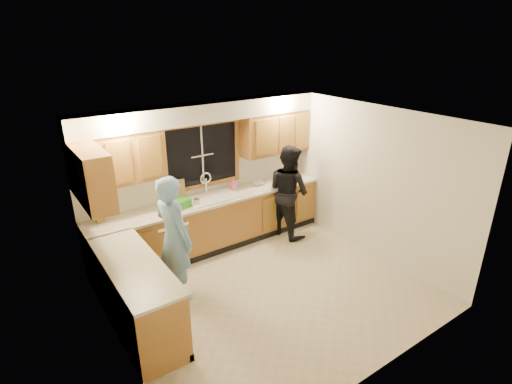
% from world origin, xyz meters
% --- Properties ---
extents(floor, '(4.20, 4.20, 0.00)m').
position_xyz_m(floor, '(0.00, 0.00, 0.00)').
color(floor, '#C5B697').
rests_on(floor, ground).
extents(ceiling, '(4.20, 4.20, 0.00)m').
position_xyz_m(ceiling, '(0.00, 0.00, 2.50)').
color(ceiling, white).
extents(wall_back, '(4.20, 0.00, 4.20)m').
position_xyz_m(wall_back, '(0.00, 1.90, 1.25)').
color(wall_back, white).
rests_on(wall_back, ground).
extents(wall_left, '(0.00, 3.80, 3.80)m').
position_xyz_m(wall_left, '(-2.10, 0.00, 1.25)').
color(wall_left, white).
rests_on(wall_left, ground).
extents(wall_right, '(0.00, 3.80, 3.80)m').
position_xyz_m(wall_right, '(2.10, 0.00, 1.25)').
color(wall_right, white).
rests_on(wall_right, ground).
extents(base_cabinets_back, '(4.20, 0.60, 0.88)m').
position_xyz_m(base_cabinets_back, '(0.00, 1.60, 0.44)').
color(base_cabinets_back, '#AA6F31').
rests_on(base_cabinets_back, ground).
extents(base_cabinets_left, '(0.60, 1.90, 0.88)m').
position_xyz_m(base_cabinets_left, '(-1.80, 0.35, 0.44)').
color(base_cabinets_left, '#AA6F31').
rests_on(base_cabinets_left, ground).
extents(countertop_back, '(4.20, 0.63, 0.04)m').
position_xyz_m(countertop_back, '(0.00, 1.58, 0.90)').
color(countertop_back, beige).
rests_on(countertop_back, base_cabinets_back).
extents(countertop_left, '(0.63, 1.90, 0.04)m').
position_xyz_m(countertop_left, '(-1.79, 0.35, 0.90)').
color(countertop_left, beige).
rests_on(countertop_left, base_cabinets_left).
extents(upper_cabinets_left, '(1.35, 0.33, 0.75)m').
position_xyz_m(upper_cabinets_left, '(-1.43, 1.73, 1.83)').
color(upper_cabinets_left, '#AA6F31').
rests_on(upper_cabinets_left, wall_back).
extents(upper_cabinets_right, '(1.35, 0.33, 0.75)m').
position_xyz_m(upper_cabinets_right, '(1.43, 1.73, 1.83)').
color(upper_cabinets_right, '#AA6F31').
rests_on(upper_cabinets_right, wall_back).
extents(upper_cabinets_return, '(0.33, 0.90, 0.75)m').
position_xyz_m(upper_cabinets_return, '(-1.94, 1.12, 1.83)').
color(upper_cabinets_return, '#AA6F31').
rests_on(upper_cabinets_return, wall_left).
extents(soffit, '(4.20, 0.35, 0.30)m').
position_xyz_m(soffit, '(0.00, 1.72, 2.35)').
color(soffit, beige).
rests_on(soffit, wall_back).
extents(window_frame, '(1.44, 0.03, 1.14)m').
position_xyz_m(window_frame, '(0.00, 1.89, 1.60)').
color(window_frame, black).
rests_on(window_frame, wall_back).
extents(sink, '(0.86, 0.52, 0.57)m').
position_xyz_m(sink, '(0.00, 1.60, 0.86)').
color(sink, white).
rests_on(sink, countertop_back).
extents(dishwasher, '(0.60, 0.56, 0.82)m').
position_xyz_m(dishwasher, '(-0.85, 1.59, 0.41)').
color(dishwasher, white).
rests_on(dishwasher, floor).
extents(stove, '(0.58, 0.75, 0.90)m').
position_xyz_m(stove, '(-1.80, -0.22, 0.45)').
color(stove, white).
rests_on(stove, floor).
extents(man, '(0.55, 0.73, 1.82)m').
position_xyz_m(man, '(-1.11, 0.66, 0.91)').
color(man, '#73A6DA').
rests_on(man, floor).
extents(woman, '(0.70, 0.87, 1.71)m').
position_xyz_m(woman, '(1.37, 1.24, 0.85)').
color(woman, black).
rests_on(woman, floor).
extents(knife_block, '(0.12, 0.10, 0.21)m').
position_xyz_m(knife_block, '(-1.79, 1.75, 1.03)').
color(knife_block, '#A2732C').
rests_on(knife_block, countertop_back).
extents(cutting_board, '(0.29, 0.15, 0.36)m').
position_xyz_m(cutting_board, '(-0.53, 1.82, 1.10)').
color(cutting_board, tan).
rests_on(cutting_board, countertop_back).
extents(dish_crate, '(0.36, 0.34, 0.14)m').
position_xyz_m(dish_crate, '(-0.61, 1.58, 0.99)').
color(dish_crate, '#339326').
rests_on(dish_crate, countertop_back).
extents(soap_bottle, '(0.10, 0.10, 0.21)m').
position_xyz_m(soap_bottle, '(0.52, 1.74, 1.02)').
color(soap_bottle, pink).
rests_on(soap_bottle, countertop_back).
extents(bowl, '(0.26, 0.26, 0.05)m').
position_xyz_m(bowl, '(1.00, 1.68, 0.95)').
color(bowl, silver).
rests_on(bowl, countertop_back).
extents(can_left, '(0.08, 0.08, 0.12)m').
position_xyz_m(can_left, '(-0.37, 1.46, 0.98)').
color(can_left, '#C3B496').
rests_on(can_left, countertop_back).
extents(can_right, '(0.07, 0.07, 0.11)m').
position_xyz_m(can_right, '(-0.33, 1.46, 0.97)').
color(can_right, '#C3B496').
rests_on(can_right, countertop_back).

